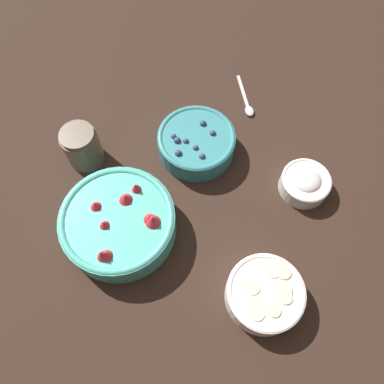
% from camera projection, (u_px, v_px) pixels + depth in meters
% --- Properties ---
extents(ground_plane, '(4.00, 4.00, 0.00)m').
position_uv_depth(ground_plane, '(203.00, 184.00, 0.85)').
color(ground_plane, black).
extents(bowl_strawberries, '(0.23, 0.23, 0.09)m').
position_uv_depth(bowl_strawberries, '(119.00, 222.00, 0.77)').
color(bowl_strawberries, '#47AD9E').
rests_on(bowl_strawberries, ground_plane).
extents(bowl_blueberries, '(0.18, 0.18, 0.06)m').
position_uv_depth(bowl_blueberries, '(196.00, 142.00, 0.86)').
color(bowl_blueberries, teal).
rests_on(bowl_blueberries, ground_plane).
extents(bowl_bananas, '(0.15, 0.15, 0.06)m').
position_uv_depth(bowl_bananas, '(265.00, 294.00, 0.71)').
color(bowl_bananas, white).
rests_on(bowl_bananas, ground_plane).
extents(bowl_cream, '(0.11, 0.11, 0.05)m').
position_uv_depth(bowl_cream, '(305.00, 183.00, 0.82)').
color(bowl_cream, silver).
rests_on(bowl_cream, ground_plane).
extents(jar_chocolate, '(0.08, 0.08, 0.10)m').
position_uv_depth(jar_chocolate, '(83.00, 148.00, 0.84)').
color(jar_chocolate, brown).
rests_on(jar_chocolate, ground_plane).
extents(spoon, '(0.13, 0.07, 0.01)m').
position_uv_depth(spoon, '(247.00, 103.00, 0.95)').
color(spoon, silver).
rests_on(spoon, ground_plane).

